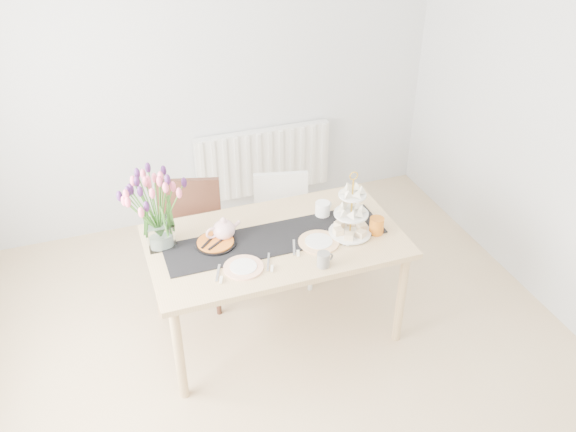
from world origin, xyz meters
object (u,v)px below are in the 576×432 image
object	(u,v)px
dining_table	(276,249)
plate_right	(319,242)
chair_white	(282,220)
cream_jug	(323,209)
mug_grey	(323,260)
mug_orange	(377,226)
tart_tin	(216,243)
teapot	(224,230)
cake_stand	(351,219)
chair_brown	(190,234)
radiator	(263,161)
tulip_vase	(155,199)
plate_left	(243,267)

from	to	relation	value
dining_table	plate_right	bearing A→B (deg)	-28.76
chair_white	cream_jug	size ratio (longest dim) A/B	8.19
mug_grey	mug_orange	distance (m)	0.50
cream_jug	tart_tin	xyz separation A→B (m)	(-0.76, -0.09, -0.03)
teapot	tart_tin	distance (m)	0.10
cake_stand	tart_tin	world-z (taller)	cake_stand
chair_brown	cream_jug	distance (m)	0.97
mug_orange	chair_brown	bearing A→B (deg)	85.60
teapot	mug_grey	world-z (taller)	teapot
radiator	tart_tin	distance (m)	1.71
mug_orange	teapot	bearing A→B (deg)	103.86
cream_jug	tulip_vase	bearing A→B (deg)	156.14
dining_table	cream_jug	world-z (taller)	cream_jug
radiator	tart_tin	size ratio (longest dim) A/B	4.69
chair_brown	tulip_vase	bearing A→B (deg)	-106.48
tulip_vase	dining_table	bearing A→B (deg)	-14.89
chair_brown	tart_tin	bearing A→B (deg)	-66.20
cake_stand	teapot	distance (m)	0.80
chair_brown	plate_right	world-z (taller)	chair_brown
chair_brown	tulip_vase	xyz separation A→B (m)	(-0.24, -0.39, 0.56)
chair_white	tulip_vase	world-z (taller)	tulip_vase
plate_left	chair_brown	bearing A→B (deg)	102.26
chair_brown	mug_grey	world-z (taller)	chair_brown
radiator	plate_left	world-z (taller)	plate_left
chair_brown	mug_orange	distance (m)	1.33
dining_table	chair_white	distance (m)	0.67
cake_stand	plate_left	world-z (taller)	cake_stand
mug_grey	tulip_vase	bearing A→B (deg)	134.40
mug_grey	plate_left	xyz separation A→B (m)	(-0.45, 0.14, -0.04)
chair_white	plate_right	bearing A→B (deg)	-77.39
dining_table	plate_left	distance (m)	0.36
dining_table	cream_jug	size ratio (longest dim) A/B	16.16
cake_stand	mug_grey	bearing A→B (deg)	-138.98
plate_right	dining_table	bearing A→B (deg)	151.24
mug_orange	tulip_vase	bearing A→B (deg)	105.27
mug_grey	radiator	bearing A→B (deg)	69.42
tart_tin	radiator	bearing A→B (deg)	62.34
radiator	mug_grey	xyz separation A→B (m)	(-0.23, -1.91, 0.35)
cream_jug	cake_stand	bearing A→B (deg)	-94.47
chair_brown	teapot	xyz separation A→B (m)	(0.14, -0.46, 0.30)
teapot	mug_orange	size ratio (longest dim) A/B	2.06
chair_white	plate_right	xyz separation A→B (m)	(-0.01, -0.72, 0.29)
dining_table	cream_jug	bearing A→B (deg)	21.92
radiator	chair_brown	world-z (taller)	chair_brown
radiator	chair_white	bearing A→B (deg)	-99.34
chair_brown	chair_white	world-z (taller)	chair_brown
chair_brown	plate_right	distance (m)	1.01
plate_right	cream_jug	bearing A→B (deg)	63.50
chair_brown	teapot	world-z (taller)	same
plate_left	tart_tin	bearing A→B (deg)	109.25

